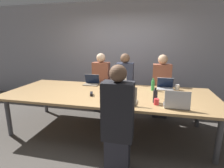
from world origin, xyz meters
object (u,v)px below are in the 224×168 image
object	(u,v)px
cup_far_right	(177,87)
laptop_near_right	(177,103)
laptop_near_midright	(127,99)
bottle_far_right	(153,85)
cup_far_center	(107,85)
person_far_center	(125,85)
cup_near_right	(156,102)
stapler	(91,94)
person_far_midleft	(101,83)
laptop_far_center	(119,83)
person_near_midright	(118,121)
bottle_near_right	(155,96)
laptop_far_right	(165,86)
person_far_right	(161,87)
laptop_far_midleft	(92,82)
cup_far_midleft	(103,84)

from	to	relation	value
cup_far_right	laptop_near_right	xyz separation A→B (m)	(-0.14, -1.04, 0.02)
laptop_near_midright	bottle_far_right	world-z (taller)	laptop_near_midright
laptop_near_right	laptop_near_midright	bearing A→B (deg)	-0.90
cup_far_center	person_far_center	bearing A→B (deg)	59.31
laptop_near_right	cup_near_right	distance (m)	0.29
cup_far_center	stapler	xyz separation A→B (m)	(-0.11, -0.67, -0.01)
laptop_near_midright	person_far_center	size ratio (longest dim) A/B	0.21
laptop_near_right	stapler	xyz separation A→B (m)	(-1.40, 0.31, -0.05)
cup_far_right	cup_near_right	bearing A→B (deg)	-113.42
person_far_midleft	person_far_center	xyz separation A→B (m)	(0.58, -0.02, 0.00)
laptop_near_midright	cup_far_center	xyz separation A→B (m)	(-0.57, 0.97, -0.04)
laptop_far_center	cup_far_center	distance (m)	0.25
person_near_midright	person_far_midleft	xyz separation A→B (m)	(-0.81, 1.98, 0.00)
laptop_near_midright	bottle_near_right	xyz separation A→B (m)	(0.42, 0.16, 0.02)
laptop_far_right	person_far_center	bearing A→B (deg)	153.91
bottle_far_right	person_far_right	bearing A→B (deg)	71.69
bottle_far_right	cup_near_right	xyz separation A→B (m)	(0.06, -0.82, -0.06)
person_near_midright	laptop_far_midleft	world-z (taller)	person_near_midright
cup_far_midleft	laptop_far_right	bearing A→B (deg)	-0.29
person_far_midleft	stapler	size ratio (longest dim) A/B	9.21
laptop_near_midright	laptop_far_right	bearing A→B (deg)	-121.08
person_far_center	stapler	xyz separation A→B (m)	(-0.41, -1.18, 0.09)
stapler	cup_far_midleft	bearing A→B (deg)	72.29
laptop_near_midright	cup_near_right	distance (m)	0.45
laptop_near_right	cup_far_right	bearing A→B (deg)	-97.70
bottle_near_right	stapler	bearing A→B (deg)	173.15
laptop_far_midleft	cup_near_right	world-z (taller)	laptop_far_midleft
stapler	bottle_far_right	bearing A→B (deg)	10.29
bottle_far_right	cup_far_right	bearing A→B (deg)	17.71
person_far_right	cup_far_right	xyz separation A→B (m)	(0.29, -0.41, 0.13)
cup_far_midleft	stapler	xyz separation A→B (m)	(0.01, -0.75, -0.02)
cup_far_center	cup_near_right	size ratio (longest dim) A/B	0.84
person_near_midright	cup_near_right	xyz separation A→B (m)	(0.49, 0.55, 0.12)
cup_far_right	laptop_near_right	bearing A→B (deg)	-97.70
person_near_midright	cup_far_center	xyz separation A→B (m)	(-0.52, 1.46, 0.11)
laptop_near_right	person_far_right	bearing A→B (deg)	-84.16
laptop_far_right	cup_near_right	distance (m)	0.99
cup_far_right	cup_far_midleft	distance (m)	1.55
person_far_right	laptop_near_right	world-z (taller)	person_far_right
person_near_midright	cup_near_right	distance (m)	0.74
cup_far_right	laptop_far_center	xyz separation A→B (m)	(-1.19, 0.00, 0.02)
stapler	cup_far_right	bearing A→B (deg)	7.13
stapler	person_far_center	bearing A→B (deg)	52.41
cup_far_right	stapler	size ratio (longest dim) A/B	0.65
person_near_midright	person_far_right	bearing A→B (deg)	-107.74
person_far_midleft	cup_near_right	world-z (taller)	person_far_midleft
cup_far_right	person_far_right	bearing A→B (deg)	124.98
laptop_far_center	bottle_near_right	xyz separation A→B (m)	(0.75, -0.87, 0.03)
cup_far_right	laptop_near_right	size ratio (longest dim) A/B	0.29
laptop_far_right	cup_near_right	size ratio (longest dim) A/B	3.41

